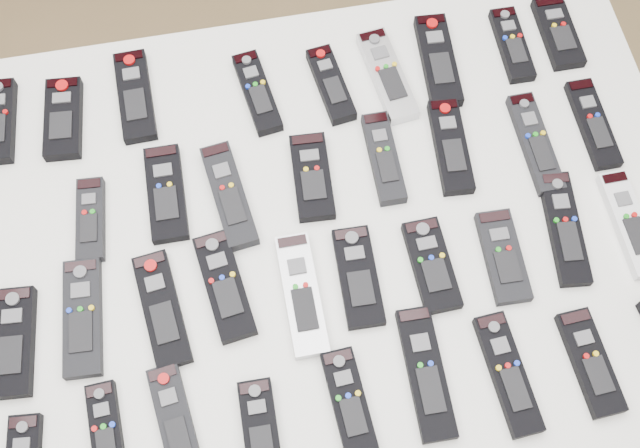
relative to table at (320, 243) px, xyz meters
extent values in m
plane|color=olive|center=(-0.02, -0.07, -0.72)|extent=(4.00, 4.00, 0.00)
cube|color=white|center=(0.00, 0.00, 0.04)|extent=(1.25, 0.88, 0.04)
cylinder|color=beige|center=(0.56, -0.38, -0.35)|extent=(0.04, 0.04, 0.74)
cylinder|color=beige|center=(-0.56, 0.38, -0.35)|extent=(0.04, 0.04, 0.74)
cylinder|color=beige|center=(0.56, 0.38, -0.35)|extent=(0.04, 0.04, 0.74)
cube|color=black|center=(-0.51, 0.30, 0.07)|extent=(0.06, 0.16, 0.02)
cube|color=black|center=(-0.40, 0.28, 0.07)|extent=(0.07, 0.16, 0.02)
cube|color=black|center=(-0.28, 0.31, 0.07)|extent=(0.06, 0.18, 0.02)
cube|color=black|center=(-0.06, 0.28, 0.07)|extent=(0.07, 0.17, 0.02)
cube|color=black|center=(0.07, 0.27, 0.07)|extent=(0.07, 0.16, 0.02)
cube|color=#B7B7BC|center=(0.17, 0.27, 0.07)|extent=(0.08, 0.20, 0.02)
cube|color=black|center=(0.27, 0.28, 0.07)|extent=(0.07, 0.19, 0.02)
cube|color=black|center=(0.41, 0.29, 0.07)|extent=(0.05, 0.16, 0.02)
cube|color=black|center=(0.50, 0.30, 0.07)|extent=(0.06, 0.15, 0.02)
cube|color=black|center=(-0.37, 0.08, 0.07)|extent=(0.05, 0.15, 0.02)
cube|color=black|center=(-0.24, 0.11, 0.07)|extent=(0.06, 0.17, 0.02)
cube|color=black|center=(-0.14, 0.08, 0.07)|extent=(0.08, 0.20, 0.02)
cube|color=black|center=(0.00, 0.09, 0.07)|extent=(0.07, 0.16, 0.02)
cube|color=black|center=(0.13, 0.10, 0.07)|extent=(0.05, 0.17, 0.02)
cube|color=black|center=(0.25, 0.11, 0.07)|extent=(0.07, 0.18, 0.02)
cube|color=black|center=(0.39, 0.09, 0.07)|extent=(0.05, 0.19, 0.02)
cube|color=black|center=(0.50, 0.11, 0.07)|extent=(0.05, 0.17, 0.02)
cube|color=black|center=(-0.50, -0.11, 0.07)|extent=(0.07, 0.18, 0.02)
cube|color=black|center=(-0.39, -0.09, 0.07)|extent=(0.07, 0.19, 0.02)
cube|color=black|center=(-0.27, -0.09, 0.07)|extent=(0.08, 0.19, 0.02)
cube|color=black|center=(-0.17, -0.07, 0.07)|extent=(0.08, 0.19, 0.02)
cube|color=#B7B7BC|center=(-0.05, -0.11, 0.07)|extent=(0.05, 0.20, 0.02)
cube|color=black|center=(0.04, -0.10, 0.07)|extent=(0.06, 0.17, 0.02)
cube|color=black|center=(0.16, -0.10, 0.07)|extent=(0.06, 0.16, 0.02)
cube|color=black|center=(0.28, -0.11, 0.07)|extent=(0.06, 0.16, 0.02)
cube|color=black|center=(0.39, -0.08, 0.07)|extent=(0.07, 0.20, 0.02)
cube|color=silver|center=(0.50, -0.09, 0.07)|extent=(0.05, 0.19, 0.02)
cube|color=black|center=(-0.37, -0.27, 0.07)|extent=(0.05, 0.15, 0.02)
cube|color=black|center=(-0.27, -0.27, 0.07)|extent=(0.07, 0.18, 0.02)
cube|color=black|center=(-0.15, -0.31, 0.07)|extent=(0.05, 0.15, 0.02)
cube|color=black|center=(-0.01, -0.29, 0.07)|extent=(0.06, 0.16, 0.02)
cube|color=black|center=(0.11, -0.27, 0.07)|extent=(0.06, 0.20, 0.02)
cube|color=black|center=(0.23, -0.29, 0.07)|extent=(0.06, 0.19, 0.02)
cube|color=black|center=(0.36, -0.30, 0.07)|extent=(0.06, 0.17, 0.02)
camera|label=1|loc=(-0.10, -0.53, 1.27)|focal=45.00mm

